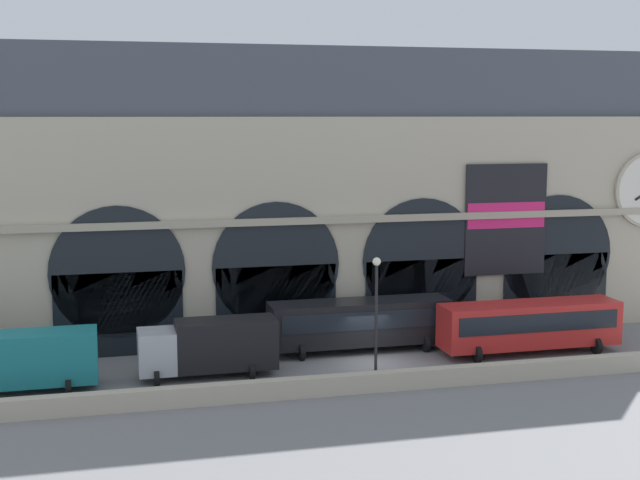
% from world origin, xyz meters
% --- Properties ---
extents(ground_plane, '(200.00, 200.00, 0.00)m').
position_xyz_m(ground_plane, '(0.00, 0.00, 0.00)').
color(ground_plane, slate).
extents(quay_parapet_wall, '(90.00, 0.70, 1.00)m').
position_xyz_m(quay_parapet_wall, '(0.00, -5.14, 0.50)').
color(quay_parapet_wall, '#B2A891').
rests_on(quay_parapet_wall, ground).
extents(station_building, '(49.29, 4.64, 18.40)m').
position_xyz_m(station_building, '(0.06, 7.12, 8.85)').
color(station_building, '#B2A891').
rests_on(station_building, ground).
extents(box_truck_west, '(7.50, 2.91, 3.12)m').
position_xyz_m(box_truck_west, '(-19.11, -0.82, 1.70)').
color(box_truck_west, red).
rests_on(box_truck_west, ground).
extents(box_truck_midwest, '(7.50, 2.91, 3.12)m').
position_xyz_m(box_truck_midwest, '(-9.53, -0.39, 1.70)').
color(box_truck_midwest, '#ADB2B7').
rests_on(box_truck_midwest, ground).
extents(bus_center, '(11.00, 3.25, 3.10)m').
position_xyz_m(bus_center, '(-0.10, 2.60, 1.78)').
color(bus_center, black).
rests_on(bus_center, ground).
extents(bus_mideast, '(11.00, 3.25, 3.10)m').
position_xyz_m(bus_mideast, '(9.64, -0.36, 1.78)').
color(bus_mideast, red).
rests_on(bus_mideast, ground).
extents(street_lamp_quayside, '(0.44, 0.44, 6.90)m').
position_xyz_m(street_lamp_quayside, '(-1.26, -4.34, 4.41)').
color(street_lamp_quayside, black).
rests_on(street_lamp_quayside, ground).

